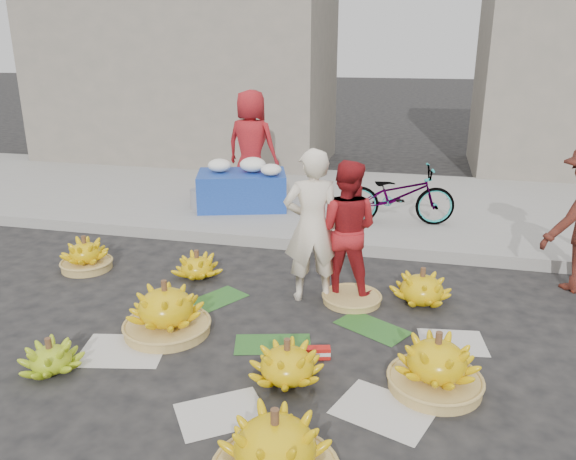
% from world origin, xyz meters
% --- Properties ---
extents(ground, '(80.00, 80.00, 0.00)m').
position_xyz_m(ground, '(0.00, 0.00, 0.00)').
color(ground, black).
rests_on(ground, ground).
extents(curb, '(40.00, 0.25, 0.15)m').
position_xyz_m(curb, '(0.00, 2.20, 0.07)').
color(curb, gray).
rests_on(curb, ground).
extents(sidewalk, '(40.00, 4.00, 0.12)m').
position_xyz_m(sidewalk, '(0.00, 4.30, 0.06)').
color(sidewalk, gray).
rests_on(sidewalk, ground).
extents(building_left, '(6.00, 3.00, 4.00)m').
position_xyz_m(building_left, '(-4.00, 7.20, 2.00)').
color(building_left, gray).
rests_on(building_left, sidewalk).
extents(newspaper_scatter, '(3.20, 1.80, 0.00)m').
position_xyz_m(newspaper_scatter, '(0.00, -0.80, 0.00)').
color(newspaper_scatter, beige).
rests_on(newspaper_scatter, ground).
extents(banana_leaves, '(2.00, 1.00, 0.00)m').
position_xyz_m(banana_leaves, '(-0.10, 0.20, 0.00)').
color(banana_leaves, '#1F521B').
rests_on(banana_leaves, ground).
extents(banana_bunch_0, '(0.75, 0.75, 0.50)m').
position_xyz_m(banana_bunch_0, '(-1.07, -0.22, 0.22)').
color(banana_bunch_0, '#A58445').
rests_on(banana_bunch_0, ground).
extents(banana_bunch_1, '(0.48, 0.48, 0.29)m').
position_xyz_m(banana_bunch_1, '(-1.68, -1.01, 0.12)').
color(banana_bunch_1, '#759C16').
rests_on(banana_bunch_1, ground).
extents(banana_bunch_2, '(0.87, 0.87, 0.50)m').
position_xyz_m(banana_bunch_2, '(0.33, -1.73, 0.22)').
color(banana_bunch_2, '#A58445').
rests_on(banana_bunch_2, ground).
extents(banana_bunch_3, '(0.70, 0.70, 0.36)m').
position_xyz_m(banana_bunch_3, '(0.15, -0.70, 0.16)').
color(banana_bunch_3, '#DEB90B').
rests_on(banana_bunch_3, ground).
extents(banana_bunch_4, '(0.69, 0.69, 0.47)m').
position_xyz_m(banana_bunch_4, '(1.24, -0.53, 0.20)').
color(banana_bunch_4, '#A58445').
rests_on(banana_bunch_4, ground).
extents(banana_bunch_5, '(0.72, 0.72, 0.37)m').
position_xyz_m(banana_bunch_5, '(1.12, 0.95, 0.16)').
color(banana_bunch_5, '#DEB90B').
rests_on(banana_bunch_5, ground).
extents(banana_bunch_6, '(0.56, 0.56, 0.40)m').
position_xyz_m(banana_bunch_6, '(-2.61, 0.94, 0.17)').
color(banana_bunch_6, '#A58445').
rests_on(banana_bunch_6, ground).
extents(banana_bunch_7, '(0.65, 0.65, 0.32)m').
position_xyz_m(banana_bunch_7, '(-1.29, 1.01, 0.14)').
color(banana_bunch_7, '#DEB90B').
rests_on(banana_bunch_7, ground).
extents(basket_spare, '(0.59, 0.59, 0.07)m').
position_xyz_m(basket_spare, '(0.45, 0.80, 0.03)').
color(basket_spare, '#A58445').
rests_on(basket_spare, ground).
extents(incense_stack, '(0.25, 0.14, 0.10)m').
position_xyz_m(incense_stack, '(0.30, -0.34, 0.06)').
color(incense_stack, red).
rests_on(incense_stack, ground).
extents(vendor_cream, '(0.65, 0.53, 1.53)m').
position_xyz_m(vendor_cream, '(0.03, 0.79, 0.77)').
color(vendor_cream, beige).
rests_on(vendor_cream, ground).
extents(vendor_red, '(0.72, 0.58, 1.40)m').
position_xyz_m(vendor_red, '(0.33, 0.98, 0.70)').
color(vendor_red, '#A91A1C').
rests_on(vendor_red, ground).
extents(flower_table, '(1.46, 1.15, 0.74)m').
position_xyz_m(flower_table, '(-1.54, 3.39, 0.43)').
color(flower_table, navy).
rests_on(flower_table, sidewalk).
extents(grey_bucket, '(0.26, 0.26, 0.30)m').
position_xyz_m(grey_bucket, '(-2.14, 3.17, 0.27)').
color(grey_bucket, gray).
rests_on(grey_bucket, sidewalk).
extents(flower_vendor, '(0.90, 0.66, 1.69)m').
position_xyz_m(flower_vendor, '(-1.55, 3.92, 0.96)').
color(flower_vendor, '#A91A1C').
rests_on(flower_vendor, sidewalk).
extents(bicycle, '(0.80, 1.60, 0.80)m').
position_xyz_m(bicycle, '(0.74, 3.13, 0.52)').
color(bicycle, gray).
rests_on(bicycle, sidewalk).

